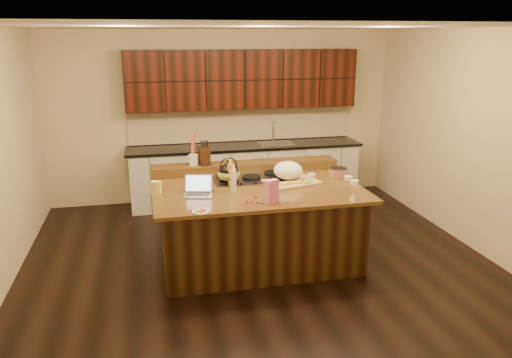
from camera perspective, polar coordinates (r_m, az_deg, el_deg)
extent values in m
cube|color=black|center=(6.12, 0.10, -9.19)|extent=(5.50, 5.00, 0.01)
cube|color=silver|center=(5.53, 0.12, 17.07)|extent=(5.50, 5.00, 0.01)
cube|color=beige|center=(8.09, -3.82, 7.14)|extent=(5.50, 0.01, 2.70)
cube|color=beige|center=(3.39, 9.53, -6.12)|extent=(5.50, 0.01, 2.70)
cube|color=beige|center=(6.82, 23.38, 4.12)|extent=(0.01, 5.00, 2.70)
cube|color=black|center=(5.95, 0.11, -5.32)|extent=(2.22, 1.42, 0.88)
cube|color=black|center=(5.79, 0.11, -1.08)|extent=(2.40, 1.60, 0.04)
cube|color=black|center=(6.43, -1.26, 1.41)|extent=(2.40, 0.30, 0.12)
cube|color=gray|center=(6.07, -0.51, -0.04)|extent=(0.92, 0.52, 0.02)
cylinder|color=black|center=(6.13, -3.51, 0.33)|extent=(0.22, 0.22, 0.03)
cylinder|color=black|center=(6.25, 1.92, 0.66)|extent=(0.22, 0.22, 0.03)
cylinder|color=black|center=(5.88, -3.11, -0.35)|extent=(0.22, 0.22, 0.03)
cylinder|color=black|center=(6.01, 2.54, 0.01)|extent=(0.22, 0.22, 0.03)
cylinder|color=black|center=(6.06, -0.52, 0.17)|extent=(0.22, 0.22, 0.03)
cube|color=silver|center=(8.02, -1.21, 0.49)|extent=(3.60, 0.62, 0.90)
cube|color=black|center=(7.90, -1.23, 3.77)|extent=(3.70, 0.66, 0.04)
cube|color=gray|center=(8.01, 2.28, 4.04)|extent=(0.55, 0.42, 0.01)
cylinder|color=gray|center=(8.14, 1.97, 5.58)|extent=(0.02, 0.02, 0.36)
cube|color=black|center=(7.89, -1.50, 11.32)|extent=(3.60, 0.34, 0.90)
cube|color=beige|center=(8.15, -1.68, 6.15)|extent=(3.60, 0.03, 0.50)
ellipsoid|color=black|center=(5.85, -3.13, 0.80)|extent=(0.31, 0.31, 0.21)
ellipsoid|color=olive|center=(5.86, -3.12, 0.52)|extent=(0.32, 0.32, 0.15)
cube|color=#B7B7BC|center=(5.50, -6.68, -1.85)|extent=(0.35, 0.28, 0.01)
cube|color=black|center=(5.50, -6.68, -1.76)|extent=(0.28, 0.18, 0.00)
cube|color=#B7B7BC|center=(5.57, -6.58, -0.46)|extent=(0.31, 0.13, 0.20)
cube|color=silver|center=(5.56, -6.59, -0.48)|extent=(0.28, 0.11, 0.17)
cylinder|color=gold|center=(5.77, -2.93, 0.43)|extent=(0.07, 0.07, 0.27)
cylinder|color=silver|center=(5.61, -2.58, -0.15)|extent=(0.06, 0.06, 0.25)
cube|color=tan|center=(5.94, 4.09, -0.35)|extent=(0.69, 0.58, 0.03)
ellipsoid|color=white|center=(5.98, 3.68, 0.99)|extent=(0.35, 0.35, 0.22)
cube|color=#EDD872|center=(5.77, 3.46, -0.51)|extent=(0.13, 0.04, 0.04)
cube|color=#EDD872|center=(5.81, 4.71, -0.43)|extent=(0.13, 0.04, 0.04)
cube|color=#EDD872|center=(5.85, 5.94, -0.35)|extent=(0.13, 0.04, 0.04)
cylinder|color=gray|center=(5.95, 5.37, -0.14)|extent=(0.23, 0.09, 0.01)
cylinder|color=white|center=(6.01, 11.17, -0.35)|extent=(0.12, 0.12, 0.04)
cylinder|color=white|center=(6.17, 10.50, 0.12)|extent=(0.13, 0.13, 0.04)
cylinder|color=white|center=(6.19, 6.34, 0.37)|extent=(0.12, 0.12, 0.04)
cylinder|color=#996B3F|center=(6.27, 9.37, 0.67)|extent=(0.27, 0.27, 0.09)
cone|color=silver|center=(5.44, 11.06, -1.95)|extent=(0.10, 0.10, 0.07)
cube|color=#D96696|center=(5.19, 1.82, -1.47)|extent=(0.16, 0.13, 0.26)
cylinder|color=white|center=(5.01, -6.31, -3.70)|extent=(0.20, 0.20, 0.01)
cube|color=#F1D155|center=(5.62, -11.37, -0.97)|extent=(0.12, 0.10, 0.14)
cylinder|color=white|center=(6.31, -7.12, 2.21)|extent=(0.15, 0.15, 0.14)
cube|color=black|center=(6.31, -5.92, 2.68)|extent=(0.13, 0.20, 0.23)
ellipsoid|color=red|center=(5.33, 1.36, -2.30)|extent=(0.02, 0.02, 0.02)
ellipsoid|color=#198C26|center=(5.22, 0.74, -2.71)|extent=(0.02, 0.02, 0.02)
ellipsoid|color=red|center=(5.23, -0.52, -2.68)|extent=(0.02, 0.02, 0.02)
ellipsoid|color=#198C26|center=(5.36, 2.50, -2.22)|extent=(0.02, 0.02, 0.02)
ellipsoid|color=red|center=(5.27, -1.08, -2.53)|extent=(0.02, 0.02, 0.02)
ellipsoid|color=#198C26|center=(5.29, 1.66, -2.48)|extent=(0.02, 0.02, 0.02)
ellipsoid|color=red|center=(5.21, -0.96, -2.76)|extent=(0.02, 0.02, 0.02)
ellipsoid|color=#198C26|center=(5.26, 3.53, -2.60)|extent=(0.02, 0.02, 0.02)
ellipsoid|color=red|center=(5.39, 0.01, -2.11)|extent=(0.02, 0.02, 0.02)
ellipsoid|color=#198C26|center=(5.24, 0.10, -2.65)|extent=(0.02, 0.02, 0.02)
ellipsoid|color=red|center=(5.21, 0.51, -2.74)|extent=(0.02, 0.02, 0.02)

